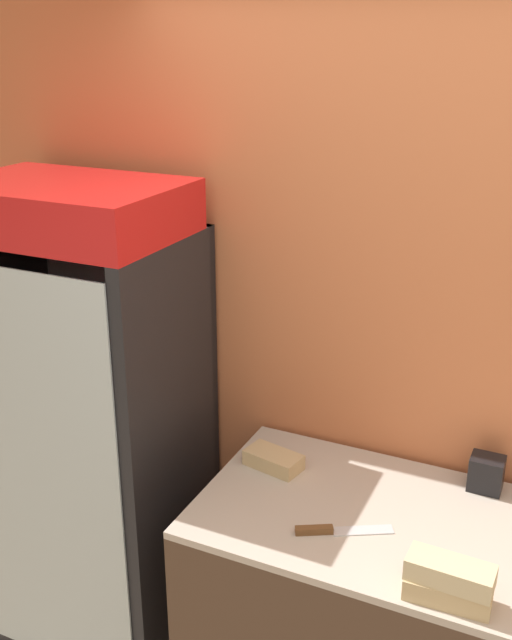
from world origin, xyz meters
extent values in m
cube|color=#D17547|center=(0.00, 1.33, 1.35)|extent=(5.20, 0.06, 2.70)
cube|color=#BCB2A3|center=(0.00, 0.91, 0.91)|extent=(1.56, 0.73, 0.02)
cube|color=black|center=(-1.37, 1.26, 0.85)|extent=(0.80, 0.04, 1.71)
cube|color=black|center=(-1.75, 0.98, 0.85)|extent=(0.05, 0.60, 1.71)
cube|color=black|center=(-1.00, 0.98, 0.85)|extent=(0.05, 0.60, 1.71)
cube|color=black|center=(-1.37, 0.98, 0.03)|extent=(0.80, 0.60, 0.05)
cube|color=white|center=(-1.37, 1.23, 0.85)|extent=(0.70, 0.02, 1.61)
cube|color=silver|center=(-1.37, 0.67, 0.85)|extent=(0.70, 0.01, 1.61)
cube|color=red|center=(-1.37, 0.95, 1.80)|extent=(0.80, 0.54, 0.18)
cube|color=silver|center=(-1.37, 0.96, 0.48)|extent=(0.68, 0.48, 0.01)
cube|color=silver|center=(-1.37, 0.96, 0.86)|extent=(0.68, 0.48, 0.01)
cube|color=silver|center=(-1.37, 0.96, 1.25)|extent=(0.68, 0.48, 0.01)
cylinder|color=#B2BCCC|center=(-1.17, 0.76, 0.57)|extent=(0.06, 0.06, 0.16)
cylinder|color=#B2BCCC|center=(-1.17, 0.76, 0.68)|extent=(0.02, 0.02, 0.07)
cylinder|color=#B2231E|center=(-1.53, 0.77, 1.32)|extent=(0.08, 0.08, 0.13)
cylinder|color=#B2231E|center=(-1.53, 0.77, 1.41)|extent=(0.03, 0.03, 0.06)
cylinder|color=#2D6B38|center=(-1.65, 0.76, 0.55)|extent=(0.07, 0.07, 0.13)
cylinder|color=#2D6B38|center=(-1.65, 0.76, 0.65)|extent=(0.03, 0.03, 0.06)
cylinder|color=#2D6B38|center=(-1.14, 0.76, 0.94)|extent=(0.06, 0.06, 0.13)
cylinder|color=#2D6B38|center=(-1.14, 0.76, 1.03)|extent=(0.02, 0.02, 0.06)
cylinder|color=#72337F|center=(-1.33, 0.76, 0.56)|extent=(0.07, 0.07, 0.15)
cylinder|color=#72337F|center=(-1.33, 0.76, 0.67)|extent=(0.03, 0.03, 0.07)
cylinder|color=#2D6B38|center=(-1.09, 0.76, 0.55)|extent=(0.07, 0.07, 0.13)
cylinder|color=#2D6B38|center=(-1.09, 0.76, 0.64)|extent=(0.03, 0.03, 0.05)
cube|color=tan|center=(0.07, 0.62, 0.96)|extent=(0.23, 0.11, 0.06)
cube|color=beige|center=(0.07, 0.62, 1.02)|extent=(0.23, 0.10, 0.06)
cube|color=tan|center=(-0.62, 1.03, 0.95)|extent=(0.22, 0.14, 0.06)
cube|color=silver|center=(-0.23, 0.82, 0.93)|extent=(0.19, 0.13, 0.00)
cube|color=brown|center=(-0.36, 0.74, 0.94)|extent=(0.11, 0.08, 0.02)
cube|color=black|center=(0.08, 1.21, 0.98)|extent=(0.11, 0.09, 0.12)
camera|label=1|loc=(0.29, -1.06, 2.37)|focal=42.00mm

